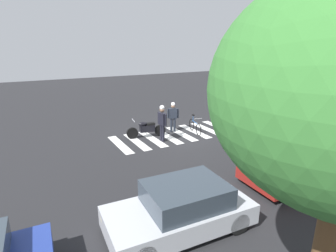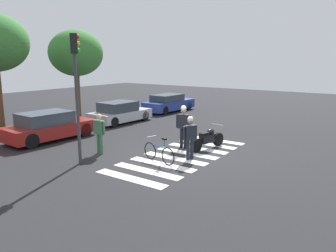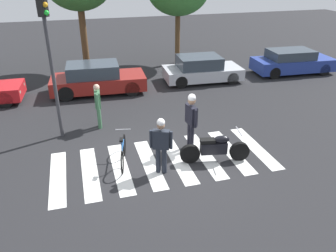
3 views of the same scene
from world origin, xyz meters
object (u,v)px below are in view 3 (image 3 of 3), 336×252
Objects in this scene: police_motorcycle at (215,148)px; car_maroon_wagon at (97,79)px; car_silver_sedan at (201,69)px; car_blue_hatchback at (292,62)px; pedestrian_bystander at (98,103)px; traffic_light_pole at (49,47)px; officer_on_foot at (191,117)px; leaning_bicycle at (123,152)px; officer_by_motorcycle at (161,142)px.

car_maroon_wagon is at bearing 111.97° from police_motorcycle.
car_silver_sedan reaches higher than car_blue_hatchback.
pedestrian_bystander reaches higher than police_motorcycle.
car_blue_hatchback is 13.18m from traffic_light_pole.
car_silver_sedan is 8.55m from traffic_light_pole.
officer_on_foot is 10.33m from car_blue_hatchback.
car_maroon_wagon is (-2.89, 7.16, 0.22)m from police_motorcycle.
officer_on_foot reaches higher than car_silver_sedan.
car_silver_sedan is 0.90× the size of car_blue_hatchback.
car_blue_hatchback is 0.93× the size of traffic_light_pole.
car_silver_sedan is at bearing 179.59° from car_blue_hatchback.
car_maroon_wagon is at bearing 91.61° from leaning_bicycle.
police_motorcycle is 1.81m from officer_by_motorcycle.
car_maroon_wagon reaches higher than car_silver_sedan.
leaning_bicycle is at bearing -171.90° from officer_on_foot.
officer_on_foot is 0.43× the size of car_maroon_wagon.
officer_on_foot is at bearing -26.49° from traffic_light_pole.
car_maroon_wagon is (-1.16, 7.29, -0.33)m from officer_by_motorcycle.
car_blue_hatchback is at bearing 43.73° from police_motorcycle.
car_blue_hatchback is (9.41, 7.48, -0.37)m from officer_by_motorcycle.
police_motorcycle is at bearing -68.03° from car_maroon_wagon.
police_motorcycle reaches higher than leaning_bicycle.
car_silver_sedan is at bearing 32.46° from traffic_light_pole.
pedestrian_bystander is (-2.72, 2.39, -0.16)m from officer_on_foot.
leaning_bicycle is 1.00× the size of pedestrian_bystander.
car_silver_sedan is 0.84× the size of traffic_light_pole.
police_motorcycle is 10.63m from car_blue_hatchback.
traffic_light_pole is at bearing -160.38° from car_blue_hatchback.
pedestrian_bystander reaches higher than car_blue_hatchback.
police_motorcycle is at bearing -65.78° from officer_on_foot.
car_silver_sedan is at bearing 35.95° from pedestrian_bystander.
traffic_light_pole is (-2.78, 3.14, 2.17)m from officer_by_motorcycle.
car_blue_hatchback is (10.84, 3.98, -0.34)m from pedestrian_bystander.
officer_on_foot is at bearing -68.39° from car_maroon_wagon.
pedestrian_bystander is at bearing 133.20° from police_motorcycle.
car_blue_hatchback is (5.30, -0.04, 0.01)m from car_silver_sedan.
car_silver_sedan reaches higher than police_motorcycle.
traffic_light_pole reaches higher than car_silver_sedan.
leaning_bicycle is 2.41m from officer_on_foot.
officer_on_foot is 1.70m from officer_by_motorcycle.
officer_on_foot is at bearing -113.78° from car_silver_sedan.
officer_on_foot is at bearing -41.27° from pedestrian_bystander.
police_motorcycle is at bearing -33.70° from traffic_light_pole.
car_silver_sedan reaches higher than leaning_bicycle.
car_maroon_wagon is 5.11m from traffic_light_pole.
leaning_bicycle is (-2.70, 0.66, -0.07)m from police_motorcycle.
officer_by_motorcycle is (-1.73, -0.13, 0.54)m from police_motorcycle.
officer_by_motorcycle reaches higher than police_motorcycle.
traffic_light_pole reaches higher than pedestrian_bystander.
officer_by_motorcycle is at bearing -141.51° from car_blue_hatchback.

